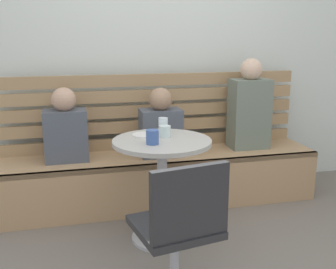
{
  "coord_description": "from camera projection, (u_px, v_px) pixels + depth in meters",
  "views": [
    {
      "loc": [
        -0.74,
        -2.06,
        1.44
      ],
      "look_at": [
        -0.07,
        0.66,
        0.75
      ],
      "focal_mm": 43.74,
      "sensor_mm": 36.0,
      "label": 1
    }
  ],
  "objects": [
    {
      "name": "plate_small",
      "position": [
        144.0,
        135.0,
        2.89
      ],
      "size": [
        0.17,
        0.17,
        0.01
      ],
      "primitive_type": "cylinder",
      "color": "white",
      "rests_on": "cafe_table"
    },
    {
      "name": "booth_backrest",
      "position": [
        154.0,
        111.0,
        3.63
      ],
      "size": [
        2.65,
        0.04,
        0.66
      ],
      "color": "#A68157",
      "rests_on": "booth_bench"
    },
    {
      "name": "person_child_left",
      "position": [
        161.0,
        126.0,
        3.41
      ],
      "size": [
        0.34,
        0.22,
        0.57
      ],
      "color": "#4C515B",
      "rests_on": "booth_bench"
    },
    {
      "name": "white_chair",
      "position": [
        180.0,
        233.0,
        2.06
      ],
      "size": [
        0.47,
        0.47,
        0.85
      ],
      "color": "#ADADB2",
      "rests_on": "ground"
    },
    {
      "name": "person_child_middle",
      "position": [
        66.0,
        129.0,
        3.27
      ],
      "size": [
        0.34,
        0.22,
        0.59
      ],
      "color": "#4C515B",
      "rests_on": "booth_bench"
    },
    {
      "name": "back_wall",
      "position": [
        149.0,
        33.0,
        3.66
      ],
      "size": [
        5.2,
        0.1,
        2.9
      ],
      "primitive_type": "cube",
      "color": "silver",
      "rests_on": "ground"
    },
    {
      "name": "cafe_table",
      "position": [
        162.0,
        171.0,
        2.84
      ],
      "size": [
        0.68,
        0.68,
        0.74
      ],
      "color": "#ADADB2",
      "rests_on": "ground"
    },
    {
      "name": "cup_water_clear",
      "position": [
        163.0,
        125.0,
        2.97
      ],
      "size": [
        0.07,
        0.07,
        0.11
      ],
      "primitive_type": "cylinder",
      "color": "white",
      "rests_on": "cafe_table"
    },
    {
      "name": "cup_mug_blue",
      "position": [
        152.0,
        137.0,
        2.66
      ],
      "size": [
        0.08,
        0.08,
        0.09
      ],
      "primitive_type": "cylinder",
      "color": "#3D5B9E",
      "rests_on": "cafe_table"
    },
    {
      "name": "person_adult",
      "position": [
        249.0,
        108.0,
        3.63
      ],
      "size": [
        0.34,
        0.22,
        0.8
      ],
      "color": "slate",
      "rests_on": "booth_bench"
    },
    {
      "name": "cup_glass_short",
      "position": [
        165.0,
        131.0,
        2.85
      ],
      "size": [
        0.08,
        0.08,
        0.08
      ],
      "primitive_type": "cylinder",
      "color": "silver",
      "rests_on": "cafe_table"
    },
    {
      "name": "booth_bench",
      "position": [
        160.0,
        179.0,
        3.54
      ],
      "size": [
        2.7,
        0.52,
        0.44
      ],
      "color": "tan",
      "rests_on": "ground"
    }
  ]
}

